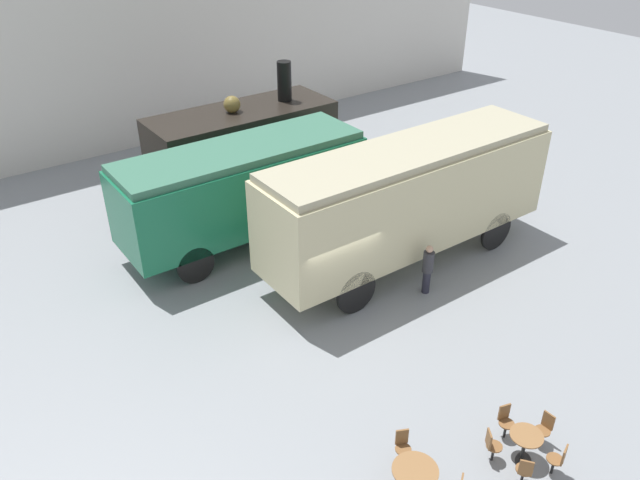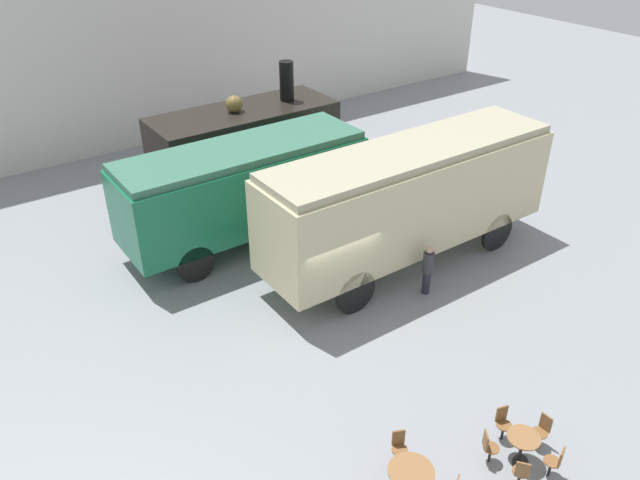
{
  "view_description": "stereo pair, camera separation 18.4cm",
  "coord_description": "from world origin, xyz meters",
  "px_view_note": "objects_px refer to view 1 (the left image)",
  "views": [
    {
      "loc": [
        -9.01,
        -12.18,
        11.33
      ],
      "look_at": [
        0.47,
        1.0,
        1.6
      ],
      "focal_mm": 35.0,
      "sensor_mm": 36.0,
      "label": 1
    },
    {
      "loc": [
        -8.86,
        -12.29,
        11.33
      ],
      "look_at": [
        0.47,
        1.0,
        1.6
      ],
      "focal_mm": 35.0,
      "sensor_mm": 36.0,
      "label": 2
    }
  ],
  "objects_px": {
    "cafe_table_near": "(415,474)",
    "visitor_person": "(428,267)",
    "passenger_coach_vintage": "(408,195)",
    "steam_locomotive": "(243,141)",
    "cafe_chair_0": "(402,444)",
    "cafe_table_mid": "(525,441)",
    "streamlined_locomotive": "(262,181)"
  },
  "relations": [
    {
      "from": "steam_locomotive",
      "to": "cafe_table_near",
      "type": "distance_m",
      "value": 15.28
    },
    {
      "from": "streamlined_locomotive",
      "to": "cafe_table_mid",
      "type": "xyz_separation_m",
      "value": [
        -0.52,
        -11.82,
        -1.57
      ]
    },
    {
      "from": "visitor_person",
      "to": "steam_locomotive",
      "type": "bearing_deg",
      "value": 95.63
    },
    {
      "from": "streamlined_locomotive",
      "to": "visitor_person",
      "type": "xyz_separation_m",
      "value": [
        2.21,
        -5.93,
        -1.23
      ]
    },
    {
      "from": "cafe_chair_0",
      "to": "streamlined_locomotive",
      "type": "bearing_deg",
      "value": -169.35
    },
    {
      "from": "passenger_coach_vintage",
      "to": "visitor_person",
      "type": "bearing_deg",
      "value": -111.03
    },
    {
      "from": "cafe_chair_0",
      "to": "visitor_person",
      "type": "height_order",
      "value": "visitor_person"
    },
    {
      "from": "streamlined_locomotive",
      "to": "cafe_table_mid",
      "type": "distance_m",
      "value": 11.93
    },
    {
      "from": "cafe_table_mid",
      "to": "cafe_chair_0",
      "type": "xyz_separation_m",
      "value": [
        -2.2,
        1.54,
        -0.05
      ]
    },
    {
      "from": "cafe_table_near",
      "to": "cafe_chair_0",
      "type": "relative_size",
      "value": 1.12
    },
    {
      "from": "passenger_coach_vintage",
      "to": "cafe_table_mid",
      "type": "bearing_deg",
      "value": -114.04
    },
    {
      "from": "passenger_coach_vintage",
      "to": "visitor_person",
      "type": "distance_m",
      "value": 2.44
    },
    {
      "from": "steam_locomotive",
      "to": "cafe_table_near",
      "type": "height_order",
      "value": "steam_locomotive"
    },
    {
      "from": "cafe_table_near",
      "to": "passenger_coach_vintage",
      "type": "bearing_deg",
      "value": 49.0
    },
    {
      "from": "cafe_table_near",
      "to": "visitor_person",
      "type": "relative_size",
      "value": 0.58
    },
    {
      "from": "steam_locomotive",
      "to": "cafe_table_mid",
      "type": "height_order",
      "value": "steam_locomotive"
    },
    {
      "from": "cafe_table_near",
      "to": "visitor_person",
      "type": "bearing_deg",
      "value": 44.0
    },
    {
      "from": "cafe_table_mid",
      "to": "visitor_person",
      "type": "distance_m",
      "value": 6.49
    },
    {
      "from": "streamlined_locomotive",
      "to": "visitor_person",
      "type": "distance_m",
      "value": 6.45
    },
    {
      "from": "cafe_chair_0",
      "to": "visitor_person",
      "type": "relative_size",
      "value": 0.52
    },
    {
      "from": "passenger_coach_vintage",
      "to": "visitor_person",
      "type": "relative_size",
      "value": 6.08
    },
    {
      "from": "steam_locomotive",
      "to": "streamlined_locomotive",
      "type": "distance_m",
      "value": 3.73
    },
    {
      "from": "visitor_person",
      "to": "cafe_chair_0",
      "type": "bearing_deg",
      "value": -138.62
    },
    {
      "from": "cafe_table_mid",
      "to": "cafe_chair_0",
      "type": "bearing_deg",
      "value": 145.03
    },
    {
      "from": "streamlined_locomotive",
      "to": "passenger_coach_vintage",
      "type": "height_order",
      "value": "passenger_coach_vintage"
    },
    {
      "from": "streamlined_locomotive",
      "to": "cafe_table_near",
      "type": "bearing_deg",
      "value": -105.64
    },
    {
      "from": "passenger_coach_vintage",
      "to": "cafe_table_mid",
      "type": "relative_size",
      "value": 13.34
    },
    {
      "from": "steam_locomotive",
      "to": "visitor_person",
      "type": "relative_size",
      "value": 4.35
    },
    {
      "from": "passenger_coach_vintage",
      "to": "cafe_chair_0",
      "type": "bearing_deg",
      "value": -132.59
    },
    {
      "from": "streamlined_locomotive",
      "to": "cafe_chair_0",
      "type": "distance_m",
      "value": 10.76
    },
    {
      "from": "steam_locomotive",
      "to": "cafe_table_near",
      "type": "bearing_deg",
      "value": -106.7
    },
    {
      "from": "cafe_chair_0",
      "to": "steam_locomotive",
      "type": "bearing_deg",
      "value": -170.69
    }
  ]
}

